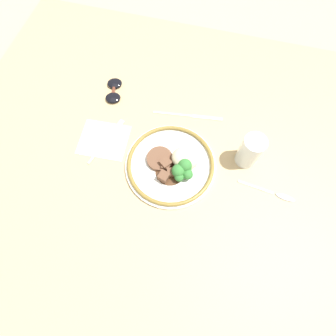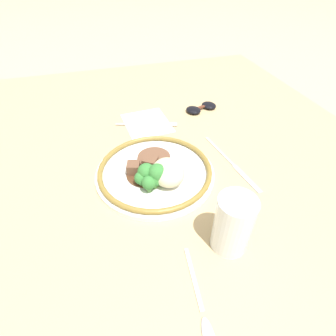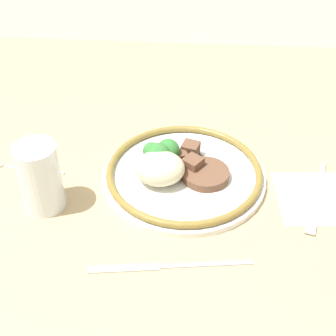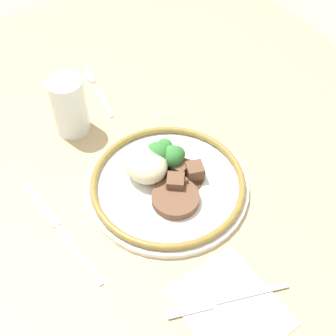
# 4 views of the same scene
# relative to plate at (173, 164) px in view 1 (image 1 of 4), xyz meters

# --- Properties ---
(ground_plane) EXTENTS (8.00, 8.00, 0.00)m
(ground_plane) POSITION_rel_plate_xyz_m (-0.03, 0.03, -0.06)
(ground_plane) COLOR tan
(dining_table) EXTENTS (1.39, 1.16, 0.05)m
(dining_table) POSITION_rel_plate_xyz_m (-0.03, 0.03, -0.04)
(dining_table) COLOR tan
(dining_table) RESTS_ON ground
(napkin) EXTENTS (0.16, 0.14, 0.00)m
(napkin) POSITION_rel_plate_xyz_m (-0.24, 0.03, -0.02)
(napkin) COLOR silver
(napkin) RESTS_ON dining_table
(plate) EXTENTS (0.28, 0.28, 0.07)m
(plate) POSITION_rel_plate_xyz_m (0.00, 0.00, 0.00)
(plate) COLOR white
(plate) RESTS_ON dining_table
(juice_glass) EXTENTS (0.07, 0.07, 0.11)m
(juice_glass) POSITION_rel_plate_xyz_m (0.21, 0.08, 0.03)
(juice_glass) COLOR yellow
(juice_glass) RESTS_ON dining_table
(fork) EXTENTS (0.06, 0.18, 0.00)m
(fork) POSITION_rel_plate_xyz_m (-0.22, 0.05, -0.01)
(fork) COLOR #B7B7BC
(fork) RESTS_ON napkin
(knife) EXTENTS (0.23, 0.04, 0.00)m
(knife) POSITION_rel_plate_xyz_m (0.01, 0.19, -0.02)
(knife) COLOR #B7B7BC
(knife) RESTS_ON dining_table
(spoon) EXTENTS (0.17, 0.03, 0.01)m
(spoon) POSITION_rel_plate_xyz_m (0.32, -0.01, -0.02)
(spoon) COLOR #B7B7BC
(spoon) RESTS_ON dining_table
(sunglasses) EXTENTS (0.08, 0.12, 0.02)m
(sunglasses) POSITION_rel_plate_xyz_m (-0.27, 0.22, -0.01)
(sunglasses) COLOR black
(sunglasses) RESTS_ON dining_table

